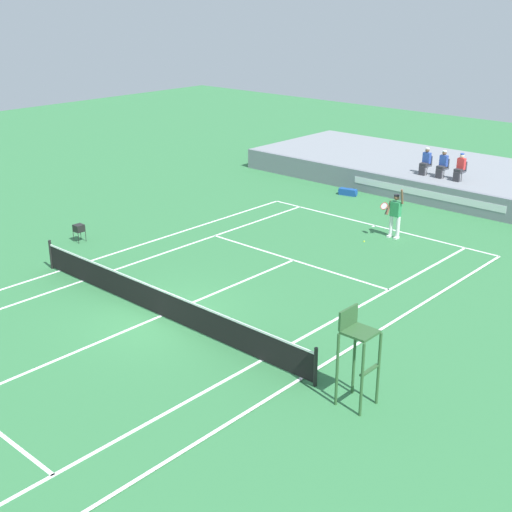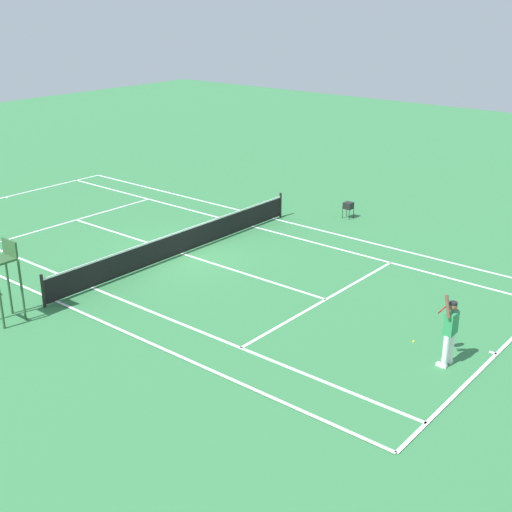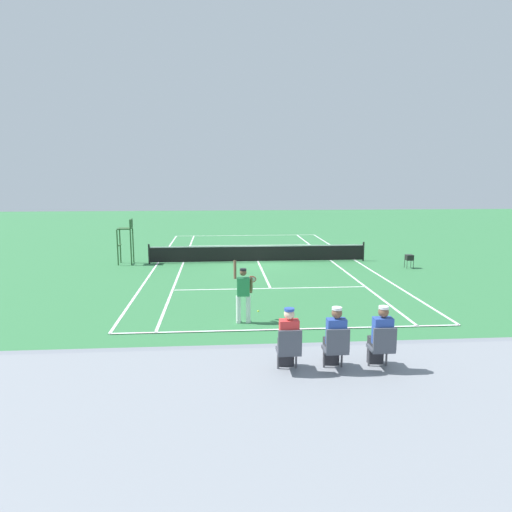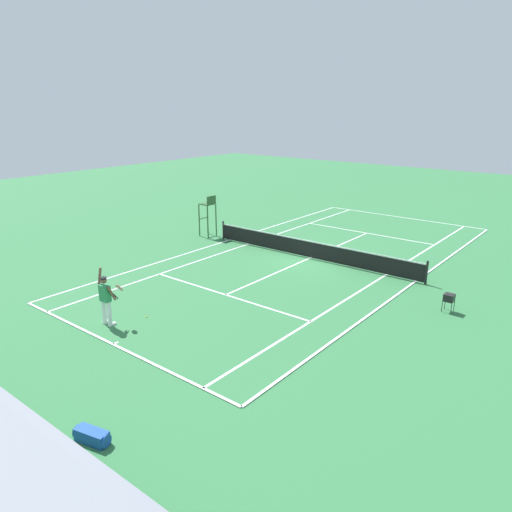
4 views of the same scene
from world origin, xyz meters
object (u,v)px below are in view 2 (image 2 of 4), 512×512
at_px(tennis_ball, 414,342).
at_px(umpire_chair, 4,271).
at_px(tennis_player, 450,331).
at_px(ball_hopper, 348,205).

bearing_deg(tennis_ball, umpire_chair, -57.37).
bearing_deg(tennis_player, tennis_ball, -115.39).
bearing_deg(tennis_ball, ball_hopper, -138.39).
bearing_deg(tennis_player, ball_hopper, -135.97).
bearing_deg(umpire_chair, tennis_player, 117.32).
bearing_deg(tennis_player, umpire_chair, -62.68).
bearing_deg(ball_hopper, tennis_ball, 41.61).
relative_size(tennis_player, ball_hopper, 2.98).
relative_size(tennis_player, tennis_ball, 30.63).
distance_m(tennis_ball, ball_hopper, 11.32).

